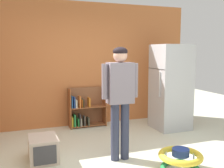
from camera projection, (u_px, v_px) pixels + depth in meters
name	position (u px, v px, depth m)	size (l,w,h in m)	color
ground_plane	(116.00, 168.00, 3.67)	(12.00, 12.00, 0.00)	beige
back_wall	(78.00, 64.00, 5.67)	(5.20, 0.06, 2.70)	#C66F3B
refrigerator	(171.00, 87.00, 5.46)	(0.73, 0.68, 1.78)	#B7BABF
bookshelf	(84.00, 110.00, 5.65)	(0.80, 0.28, 0.85)	brown
standing_person	(120.00, 93.00, 3.83)	(0.57, 0.22, 1.70)	#31354C
baby_walker	(180.00, 160.00, 3.55)	(0.60, 0.60, 0.32)	#26964D
pet_carrier	(43.00, 149.00, 3.90)	(0.42, 0.55, 0.36)	beige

